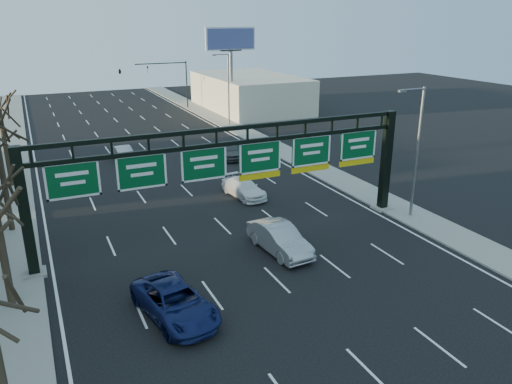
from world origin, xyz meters
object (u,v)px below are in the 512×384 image
car_blue_suv (175,302)px  car_white_wagon (244,188)px  sign_gantry (235,167)px  car_silver_sedan (280,239)px

car_blue_suv → car_white_wagon: bearing=44.8°
car_blue_suv → car_white_wagon: size_ratio=1.16×
sign_gantry → car_blue_suv: sign_gantry is taller
car_blue_suv → sign_gantry: bearing=38.9°
car_blue_suv → car_silver_sedan: 8.57m
car_silver_sedan → car_white_wagon: car_silver_sedan is taller
car_white_wagon → sign_gantry: bearing=-124.8°
sign_gantry → car_blue_suv: size_ratio=4.50×
car_blue_suv → car_white_wagon: car_blue_suv is taller
sign_gantry → car_silver_sedan: size_ratio=4.84×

